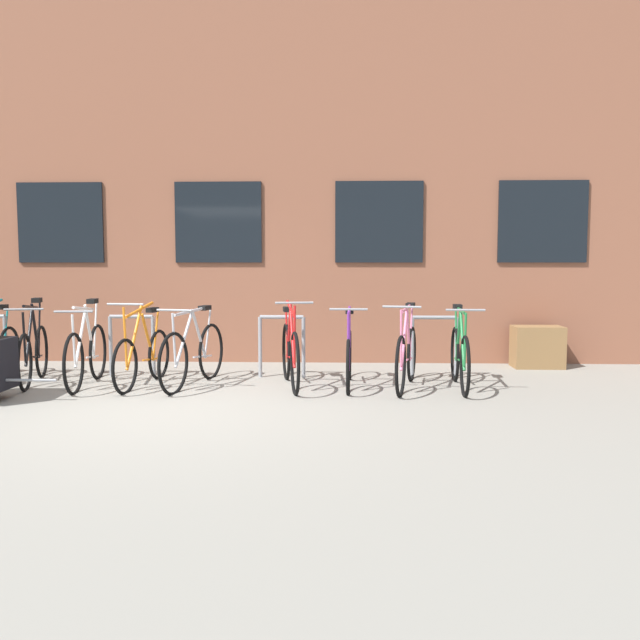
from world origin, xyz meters
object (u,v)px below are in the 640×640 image
object	(u,v)px
bicycle_orange	(143,355)
bicycle_black	(34,352)
bicycle_white	(87,354)
bicycle_green	(460,356)
planter_box	(537,347)
bicycle_pink	(406,356)
bicycle_silver	(193,354)
bicycle_red	(290,354)
bicycle_purple	(349,356)

from	to	relation	value
bicycle_orange	bicycle_black	distance (m)	1.42
bicycle_white	bicycle_black	xyz separation A→B (m)	(-0.73, 0.14, -0.01)
bicycle_orange	bicycle_white	world-z (taller)	bicycle_white
bicycle_orange	bicycle_black	size ratio (longest dim) A/B	1.02
bicycle_green	planter_box	xyz separation A→B (m)	(1.39, 1.60, -0.09)
bicycle_black	bicycle_pink	bearing A→B (deg)	-1.60
bicycle_white	planter_box	distance (m)	6.18
bicycle_white	bicycle_silver	bearing A→B (deg)	2.16
bicycle_red	bicycle_green	size ratio (longest dim) A/B	1.02
bicycle_orange	bicycle_red	distance (m)	1.83
bicycle_pink	planter_box	bearing A→B (deg)	38.31
bicycle_white	bicycle_black	world-z (taller)	bicycle_black
bicycle_green	bicycle_purple	bearing A→B (deg)	175.75
bicycle_red	bicycle_silver	distance (m)	1.20
bicycle_silver	bicycle_white	bearing A→B (deg)	-177.84
bicycle_orange	bicycle_green	world-z (taller)	bicycle_orange
bicycle_white	bicycle_green	size ratio (longest dim) A/B	1.02
bicycle_orange	bicycle_red	xyz separation A→B (m)	(1.83, 0.01, 0.03)
bicycle_red	bicycle_purple	size ratio (longest dim) A/B	1.04
bicycle_orange	bicycle_purple	world-z (taller)	bicycle_orange
bicycle_white	bicycle_pink	bearing A→B (deg)	0.08
bicycle_green	planter_box	size ratio (longest dim) A/B	2.44
bicycle_orange	planter_box	distance (m)	5.50
bicycle_pink	planter_box	world-z (taller)	bicycle_pink
bicycle_green	bicycle_black	bearing A→B (deg)	178.62
bicycle_red	bicycle_white	xyz separation A→B (m)	(-2.52, -0.05, -0.00)
bicycle_red	bicycle_silver	world-z (taller)	bicycle_red
bicycle_white	bicycle_black	bearing A→B (deg)	169.46
planter_box	bicycle_red	bearing A→B (deg)	-155.62
bicycle_red	bicycle_black	size ratio (longest dim) A/B	1.06
bicycle_orange	bicycle_red	world-z (taller)	bicycle_red
bicycle_pink	bicycle_purple	size ratio (longest dim) A/B	1.03
bicycle_green	planter_box	distance (m)	2.13
bicycle_purple	bicycle_silver	bearing A→B (deg)	-178.27
bicycle_red	bicycle_white	world-z (taller)	bicycle_red
bicycle_red	planter_box	distance (m)	3.79
bicycle_white	bicycle_green	distance (m)	4.57
bicycle_orange	bicycle_pink	xyz separation A→B (m)	(3.24, -0.04, 0.02)
bicycle_purple	bicycle_orange	bearing A→B (deg)	-178.49
bicycle_orange	bicycle_green	xyz separation A→B (m)	(3.88, -0.03, 0.02)
bicycle_orange	bicycle_purple	bearing A→B (deg)	1.51
bicycle_orange	bicycle_black	bearing A→B (deg)	176.16
bicycle_red	bicycle_black	xyz separation A→B (m)	(-3.24, 0.09, -0.01)
bicycle_pink	bicycle_red	bearing A→B (deg)	178.22
bicycle_white	bicycle_purple	distance (m)	3.24
bicycle_red	bicycle_silver	xyz separation A→B (m)	(-1.20, 0.00, -0.01)
bicycle_green	bicycle_orange	bearing A→B (deg)	179.53
bicycle_orange	bicycle_silver	xyz separation A→B (m)	(0.63, 0.01, 0.02)
bicycle_silver	bicycle_pink	bearing A→B (deg)	-0.97
bicycle_white	bicycle_black	distance (m)	0.74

